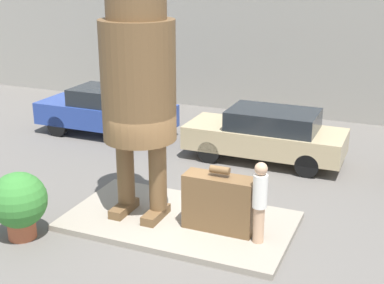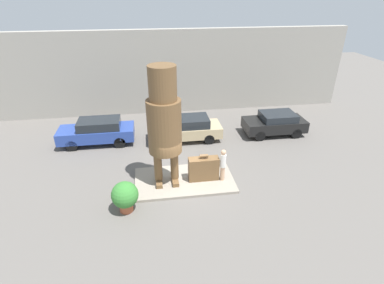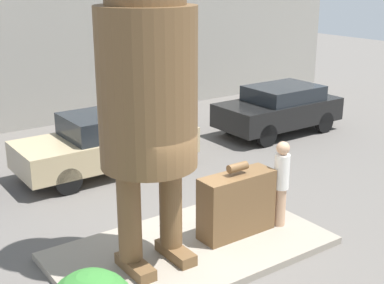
{
  "view_description": "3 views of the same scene",
  "coord_description": "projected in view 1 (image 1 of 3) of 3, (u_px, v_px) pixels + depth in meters",
  "views": [
    {
      "loc": [
        4.46,
        -9.87,
        5.63
      ],
      "look_at": [
        0.39,
        -0.2,
        2.07
      ],
      "focal_mm": 50.0,
      "sensor_mm": 36.0,
      "label": 1
    },
    {
      "loc": [
        -1.49,
        -12.72,
        9.0
      ],
      "look_at": [
        0.4,
        0.01,
        2.27
      ],
      "focal_mm": 28.0,
      "sensor_mm": 36.0,
      "label": 2
    },
    {
      "loc": [
        -5.12,
        -7.24,
        4.99
      ],
      "look_at": [
        -0.01,
        -0.03,
        2.16
      ],
      "focal_mm": 50.0,
      "sensor_mm": 36.0,
      "label": 3
    }
  ],
  "objects": [
    {
      "name": "giant_suitcase",
      "position": [
        219.0,
        203.0,
        11.37
      ],
      "size": [
        1.53,
        0.54,
        1.45
      ],
      "color": "brown",
      "rests_on": "pedestal"
    },
    {
      "name": "planter_pot",
      "position": [
        19.0,
        202.0,
        11.21
      ],
      "size": [
        1.19,
        1.19,
        1.48
      ],
      "color": "#AD5638",
      "rests_on": "ground_plane"
    },
    {
      "name": "ground_plane",
      "position": [
        179.0,
        224.0,
        12.06
      ],
      "size": [
        60.0,
        60.0,
        0.0
      ],
      "primitive_type": "plane",
      "color": "#605B56"
    },
    {
      "name": "parked_car_tan",
      "position": [
        267.0,
        134.0,
        15.62
      ],
      "size": [
        4.62,
        1.8,
        1.57
      ],
      "rotation": [
        0.0,
        0.0,
        3.14
      ],
      "color": "tan",
      "rests_on": "ground_plane"
    },
    {
      "name": "pedestal",
      "position": [
        179.0,
        221.0,
        12.04
      ],
      "size": [
        5.05,
        2.84,
        0.14
      ],
      "color": "gray",
      "rests_on": "ground_plane"
    },
    {
      "name": "tourist",
      "position": [
        260.0,
        199.0,
        10.72
      ],
      "size": [
        0.3,
        0.3,
        1.75
      ],
      "color": "tan",
      "rests_on": "pedestal"
    },
    {
      "name": "parked_car_blue",
      "position": [
        107.0,
        110.0,
        17.95
      ],
      "size": [
        4.66,
        1.75,
        1.63
      ],
      "rotation": [
        0.0,
        0.0,
        3.14
      ],
      "color": "#284293",
      "rests_on": "ground_plane"
    },
    {
      "name": "building_backdrop",
      "position": [
        289.0,
        32.0,
        19.81
      ],
      "size": [
        28.0,
        0.6,
        6.27
      ],
      "color": "gray",
      "rests_on": "ground_plane"
    },
    {
      "name": "statue_figure",
      "position": [
        138.0,
        64.0,
        11.18
      ],
      "size": [
        1.6,
        1.6,
        5.91
      ],
      "color": "brown",
      "rests_on": "pedestal"
    }
  ]
}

